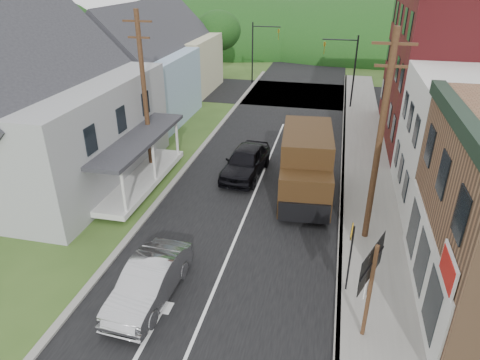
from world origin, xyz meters
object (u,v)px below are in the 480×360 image
Objects in this scene: route_sign_cluster at (370,278)px; silver_sedan at (149,282)px; warning_sign at (351,247)px; delivery_van at (306,166)px; dark_sedan at (246,162)px.

silver_sedan is at bearing -159.10° from route_sign_cluster.
route_sign_cluster is 1.19× the size of warning_sign.
delivery_van is at bearing 128.41° from route_sign_cluster.
delivery_van is at bearing -22.05° from dark_sedan.
route_sign_cluster is (2.72, -9.26, 0.67)m from delivery_van.
silver_sedan is 0.91× the size of dark_sedan.
dark_sedan reaches higher than silver_sedan.
delivery_van reaches higher than warning_sign.
dark_sedan is 1.43× the size of route_sign_cluster.
dark_sedan is (1.19, 10.88, 0.10)m from silver_sedan.
route_sign_cluster reaches higher than delivery_van.
silver_sedan is 10.30m from delivery_van.
delivery_van is (4.72, 9.10, 0.99)m from silver_sedan.
route_sign_cluster reaches higher than dark_sedan.
delivery_van is 1.82× the size of route_sign_cluster.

